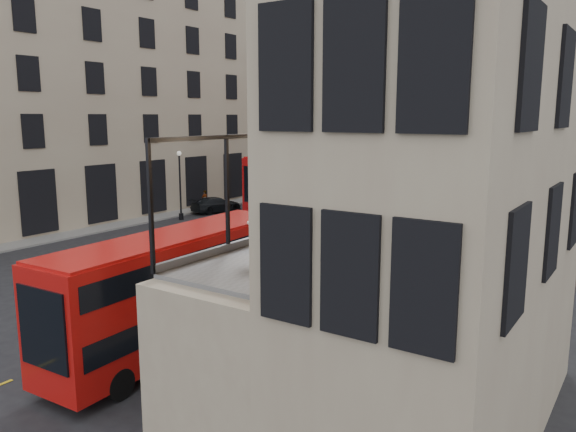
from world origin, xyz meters
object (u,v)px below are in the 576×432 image
Objects in this scene: cyclist at (321,222)px; cafe_table_mid at (306,221)px; traffic_light_near at (318,222)px; cafe_chair_a at (290,264)px; cafe_chair_d at (405,218)px; traffic_light_far at (276,179)px; bus_far at (307,180)px; cafe_chair_b at (335,243)px; street_lamp_b at (396,179)px; bicycle at (308,252)px; cafe_table_near at (260,232)px; pedestrian_a at (255,200)px; pedestrian_b at (394,189)px; pedestrian_d at (461,204)px; pedestrian_c at (487,197)px; car_b at (342,212)px; car_a at (317,228)px; car_c at (216,205)px; cafe_chair_c at (377,231)px; cafe_table_far at (360,207)px; street_lamp_a at (180,189)px; pedestrian_e at (205,200)px.

cyclist is 2.22× the size of cafe_table_mid.
cafe_chair_a reaches higher than traffic_light_near.
traffic_light_far is at bearing 132.02° from cafe_chair_d.
cafe_chair_b is at bearing -56.85° from bus_far.
street_lamp_b is 3.37× the size of bicycle.
traffic_light_near is 4.78× the size of cafe_table_near.
traffic_light_far is 35.34m from cafe_table_mid.
cyclist is 1.10× the size of pedestrian_a.
pedestrian_d is (8.34, -5.51, -0.03)m from pedestrian_b.
pedestrian_c is (16.67, 11.47, 0.19)m from pedestrian_a.
cafe_chair_d is at bearing -66.57° from street_lamp_b.
car_b is 5.64× the size of cafe_table_near.
car_a is (-3.49, 5.72, -1.65)m from traffic_light_near.
cafe_chair_c is (24.66, -21.61, 4.25)m from car_c.
car_b is (-1.64, 6.41, -0.03)m from car_a.
cyclist is at bearing -51.83° from bus_far.
traffic_light_far is 5.19× the size of cafe_table_far.
pedestrian_a is (-10.81, 7.57, 0.02)m from car_a.
pedestrian_c is 2.06× the size of cafe_chair_c.
street_lamp_b is at bearing 60.45° from bus_far.
traffic_light_near is 12.38m from cafe_chair_d.
car_a is (6.01, -8.35, -2.01)m from bus_far.
cafe_chair_c reaches higher than cafe_table_mid.
car_a is (10.51, -10.28, -1.65)m from traffic_light_far.
cafe_chair_b is (24.36, -19.26, 2.47)m from street_lamp_a.
pedestrian_c is at bearing 99.87° from cafe_chair_c.
traffic_light_near is at bearing -36.66° from car_a.
cafe_chair_d is at bearing 90.02° from cafe_chair_b.
cafe_chair_d is at bearing -99.42° from pedestrian_b.
cafe_chair_a is at bearing -36.15° from cafe_table_near.
bicycle is 0.97× the size of pedestrian_e.
traffic_light_near reaches higher than pedestrian_b.
pedestrian_e is (-14.51, 5.21, 0.04)m from car_a.
cafe_chair_d reaches higher than car_b.
street_lamp_a is 10.37m from bus_far.
cafe_table_near is at bearing 148.00° from car_c.
car_c is at bearing -148.92° from bus_far.
pedestrian_c is (3.69, 23.60, 0.57)m from bicycle.
cafe_chair_b is (-0.17, 2.23, 0.02)m from cafe_chair_a.
car_b is 11.61m from bicycle.
street_lamp_a is 3.28× the size of pedestrian_e.
bicycle is (12.67, -14.83, -2.01)m from traffic_light_far.
cafe_table_near reaches higher than cafe_table_mid.
bus_far is at bearing 121.89° from cafe_table_mid.
cafe_chair_b is (17.85, -27.33, 2.09)m from bus_far.
pedestrian_b is 2.14× the size of cafe_table_near.
car_a is at bearing -1.27° from street_lamp_a.
bus_far is 16.01× the size of cafe_table_mid.
street_lamp_a is (-2.00, -10.00, -0.03)m from traffic_light_far.
bus_far is 2.81× the size of car_b.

